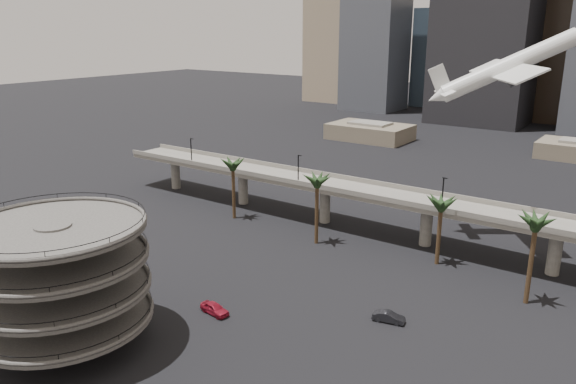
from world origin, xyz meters
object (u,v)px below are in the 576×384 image
Objects in this scene: car_b at (389,317)px; overpass at (374,197)px; airborne_jet at (508,67)px; car_a at (215,308)px; parking_ramp at (59,274)px.

overpass is at bearing 18.06° from car_b.
airborne_jet reaches higher than overpass.
parking_ramp is at bearing 156.56° from car_a.
airborne_jet reaches higher than parking_ramp.
car_b is at bearing -125.15° from airborne_jet.
parking_ramp is 4.68× the size of car_a.
car_a is at bearing -145.60° from airborne_jet.
car_a is 24.36m from car_b.
overpass reaches higher than car_b.
airborne_jet reaches higher than car_b.
airborne_jet is at bearing -14.95° from car_a.
parking_ramp reaches higher than car_b.
parking_ramp is 81.81m from airborne_jet.
overpass is 33.85m from airborne_jet.
airborne_jet is 67.04m from car_a.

